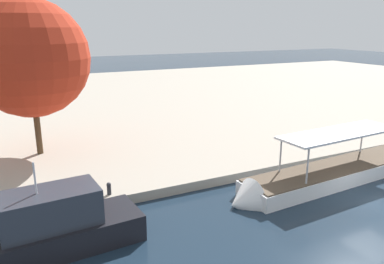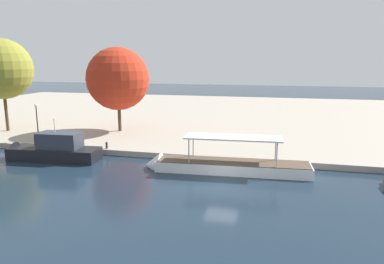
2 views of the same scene
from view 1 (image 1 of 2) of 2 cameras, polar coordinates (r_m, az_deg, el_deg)
The scene contains 6 objects.
ground_plane at distance 22.77m, azimuth 26.35°, elevation -9.73°, with size 220.00×220.00×0.00m, color #192838.
dock_promenade at distance 49.26m, azimuth -5.68°, elevation 5.23°, with size 120.00×55.00×0.57m, color #A39989.
motor_yacht_1 at distance 17.27m, azimuth -24.05°, elevation -14.88°, with size 9.84×3.16×4.89m.
tour_boat_2 at distance 24.19m, azimuth 19.34°, elevation -6.54°, with size 14.41×3.34×4.05m.
mooring_bollard_0 at distance 20.54m, azimuth -12.42°, elevation -8.28°, with size 0.25×0.25×0.68m.
tree_3 at distance 27.10m, azimuth -23.21°, elevation 10.67°, with size 7.77×7.77×10.45m.
Camera 1 is at (-17.07, -11.99, 9.14)m, focal length 35.33 mm.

